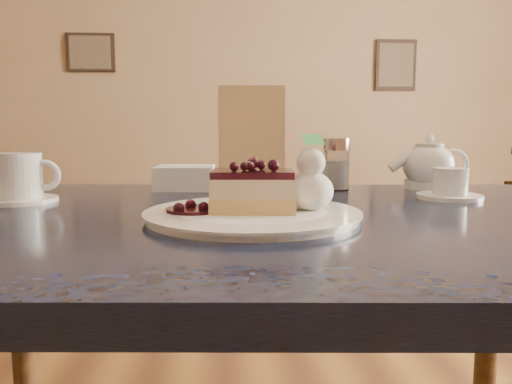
{
  "coord_description": "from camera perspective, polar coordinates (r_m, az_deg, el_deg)",
  "views": [
    {
      "loc": [
        -0.16,
        -0.54,
        0.91
      ],
      "look_at": [
        -0.11,
        0.13,
        0.82
      ],
      "focal_mm": 35.0,
      "sensor_mm": 36.0,
      "label": 1
    }
  ],
  "objects": [
    {
      "name": "main_table",
      "position": [
        0.82,
        -0.35,
        -8.05
      ],
      "size": [
        1.3,
        0.92,
        0.77
      ],
      "rotation": [
        0.0,
        0.0,
        -0.08
      ],
      "color": "#151D37",
      "rests_on": "ground"
    },
    {
      "name": "dessert_plate",
      "position": [
        0.75,
        -0.39,
        -2.67
      ],
      "size": [
        0.32,
        0.32,
        0.01
      ],
      "primitive_type": "cylinder",
      "color": "white",
      "rests_on": "main_table"
    },
    {
      "name": "cheesecake_slice",
      "position": [
        0.74,
        -0.4,
        0.11
      ],
      "size": [
        0.13,
        0.1,
        0.06
      ],
      "rotation": [
        0.0,
        0.0,
        -0.08
      ],
      "color": "#EAAF79",
      "rests_on": "dessert_plate"
    },
    {
      "name": "whipped_cream",
      "position": [
        0.76,
        6.26,
        0.15
      ],
      "size": [
        0.07,
        0.07,
        0.06
      ],
      "color": "white",
      "rests_on": "dessert_plate"
    },
    {
      "name": "berry_sauce",
      "position": [
        0.75,
        -7.14,
        -2.03
      ],
      "size": [
        0.08,
        0.08,
        0.01
      ],
      "primitive_type": "cylinder",
      "color": "black",
      "rests_on": "dessert_plate"
    },
    {
      "name": "coffee_set",
      "position": [
        1.01,
        -25.33,
        1.22
      ],
      "size": [
        0.14,
        0.13,
        0.09
      ],
      "color": "white",
      "rests_on": "main_table"
    },
    {
      "name": "tea_set",
      "position": [
        1.15,
        19.48,
        2.36
      ],
      "size": [
        0.16,
        0.28,
        0.11
      ],
      "color": "white",
      "rests_on": "main_table"
    },
    {
      "name": "menu_card",
      "position": [
        1.1,
        -0.5,
        6.16
      ],
      "size": [
        0.15,
        0.04,
        0.23
      ],
      "primitive_type": "cube",
      "rotation": [
        0.0,
        0.0,
        -0.08
      ],
      "color": "#FFEFA7",
      "rests_on": "main_table"
    },
    {
      "name": "sugar_shaker",
      "position": [
        1.11,
        9.13,
        3.22
      ],
      "size": [
        0.06,
        0.06,
        0.11
      ],
      "color": "white",
      "rests_on": "main_table"
    },
    {
      "name": "napkin_stack",
      "position": [
        1.13,
        -8.13,
        1.66
      ],
      "size": [
        0.13,
        0.13,
        0.05
      ],
      "primitive_type": "cube",
      "rotation": [
        0.0,
        0.0,
        -0.08
      ],
      "color": "white",
      "rests_on": "main_table"
    }
  ]
}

